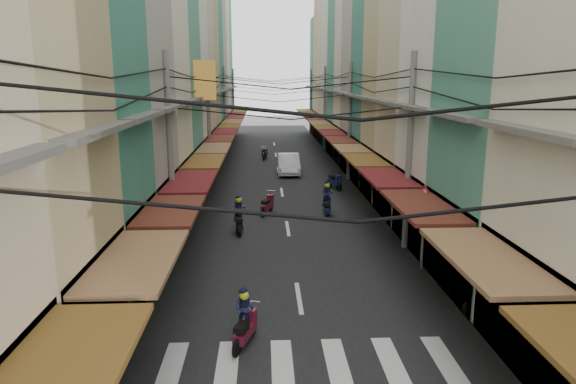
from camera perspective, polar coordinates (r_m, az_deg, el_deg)
name	(u,v)px	position (r m, az deg, el deg)	size (l,w,h in m)	color
ground	(295,276)	(19.22, 0.81, -9.27)	(160.00, 160.00, 0.00)	slate
road	(279,175)	(38.48, -1.01, 1.92)	(10.00, 80.00, 0.02)	black
sidewalk_left	(192,175)	(38.84, -10.64, 1.83)	(3.00, 80.00, 0.06)	gray
sidewalk_right	(365,174)	(39.21, 8.54, 2.01)	(3.00, 80.00, 0.06)	gray
crosswalk	(310,363)	(13.84, 2.41, -18.47)	(7.55, 2.40, 0.01)	silver
building_row_left	(156,35)	(35.12, -14.49, 16.52)	(7.80, 67.67, 23.70)	silver
building_row_right	(402,42)	(35.48, 12.53, 15.98)	(7.80, 68.98, 22.59)	#387C68
utility_poles	(281,87)	(32.83, -0.78, 11.63)	(10.20, 66.13, 8.20)	gray
white_car	(289,174)	(39.01, 0.08, 2.06)	(5.29, 2.07, 1.87)	silver
bicycle	(437,252)	(22.60, 16.18, -6.38)	(0.56, 1.49, 1.02)	black
moving_scooters	(285,204)	(27.49, -0.37, -1.33)	(6.21, 34.35, 1.88)	black
parked_scooters	(440,307)	(16.30, 16.56, -12.19)	(13.16, 11.95, 0.98)	black
pedestrians	(160,262)	(18.18, -14.01, -7.52)	(12.26, 19.60, 2.23)	#28202B
traffic_sign	(424,209)	(19.66, 14.92, -1.83)	(0.10, 0.71, 3.25)	gray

